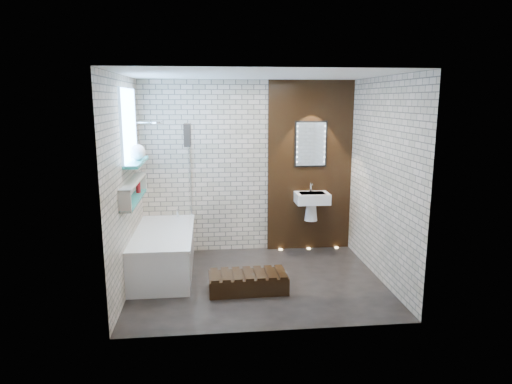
{
  "coord_description": "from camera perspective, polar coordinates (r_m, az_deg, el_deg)",
  "views": [
    {
      "loc": [
        -0.6,
        -5.5,
        2.31
      ],
      "look_at": [
        0.0,
        0.15,
        1.15
      ],
      "focal_mm": 31.78,
      "sensor_mm": 36.0,
      "label": 1
    }
  ],
  "objects": [
    {
      "name": "floor_uplights",
      "position": [
        7.25,
        6.66,
        -7.07
      ],
      "size": [
        0.96,
        0.06,
        0.01
      ],
      "color": "#FFD899",
      "rests_on": "ground"
    },
    {
      "name": "bathtub",
      "position": [
        6.31,
        -11.52,
        -7.35
      ],
      "size": [
        0.79,
        1.74,
        0.7
      ],
      "color": "white",
      "rests_on": "ground"
    },
    {
      "name": "display_niche",
      "position": [
        5.83,
        -15.13,
        0.16
      ],
      "size": [
        0.14,
        1.3,
        0.26
      ],
      "color": "teal",
      "rests_on": "room_shell"
    },
    {
      "name": "towel",
      "position": [
        6.12,
        -8.64,
        7.11
      ],
      "size": [
        0.09,
        0.23,
        0.3
      ],
      "primitive_type": "cube",
      "color": "black",
      "rests_on": "bath_screen"
    },
    {
      "name": "sill_vases",
      "position": [
        6.01,
        -14.69,
        4.87
      ],
      "size": [
        0.2,
        0.2,
        0.2
      ],
      "color": "white",
      "rests_on": "clerestory_window"
    },
    {
      "name": "bath_screen",
      "position": [
        6.47,
        -8.38,
        2.27
      ],
      "size": [
        0.01,
        0.78,
        1.4
      ],
      "primitive_type": "cube",
      "color": "white",
      "rests_on": "bathtub"
    },
    {
      "name": "walnut_step",
      "position": [
        5.66,
        -1.01,
        -11.36
      ],
      "size": [
        0.96,
        0.45,
        0.21
      ],
      "primitive_type": "cube",
      "rotation": [
        0.0,
        0.0,
        0.02
      ],
      "color": "black",
      "rests_on": "ground"
    },
    {
      "name": "niche_bottles",
      "position": [
        5.91,
        -15.0,
        -0.01
      ],
      "size": [
        0.06,
        0.81,
        0.15
      ],
      "color": "maroon",
      "rests_on": "display_niche"
    },
    {
      "name": "led_mirror",
      "position": [
        6.94,
        6.92,
        6.0
      ],
      "size": [
        0.5,
        0.02,
        0.7
      ],
      "color": "black",
      "rests_on": "walnut_panel"
    },
    {
      "name": "walnut_panel",
      "position": [
        7.01,
        6.78,
        3.19
      ],
      "size": [
        1.3,
        0.06,
        2.6
      ],
      "primitive_type": "cube",
      "color": "black",
      "rests_on": "ground"
    },
    {
      "name": "ground",
      "position": [
        5.99,
        0.15,
        -11.13
      ],
      "size": [
        3.2,
        3.2,
        0.0
      ],
      "primitive_type": "plane",
      "color": "black",
      "rests_on": "ground"
    },
    {
      "name": "washbasin",
      "position": [
        6.92,
        7.04,
        -1.24
      ],
      "size": [
        0.5,
        0.36,
        0.58
      ],
      "color": "white",
      "rests_on": "walnut_panel"
    },
    {
      "name": "room_shell",
      "position": [
        5.62,
        0.16,
        1.19
      ],
      "size": [
        3.24,
        3.2,
        2.6
      ],
      "color": "tan",
      "rests_on": "ground"
    },
    {
      "name": "shower_head",
      "position": [
        6.49,
        -12.39,
        8.55
      ],
      "size": [
        0.18,
        0.18,
        0.02
      ],
      "primitive_type": "cylinder",
      "color": "silver",
      "rests_on": "room_shell"
    },
    {
      "name": "clerestory_window",
      "position": [
        5.94,
        -15.57,
        7.18
      ],
      "size": [
        0.18,
        1.0,
        0.94
      ],
      "color": "#7FADE0",
      "rests_on": "room_shell"
    }
  ]
}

